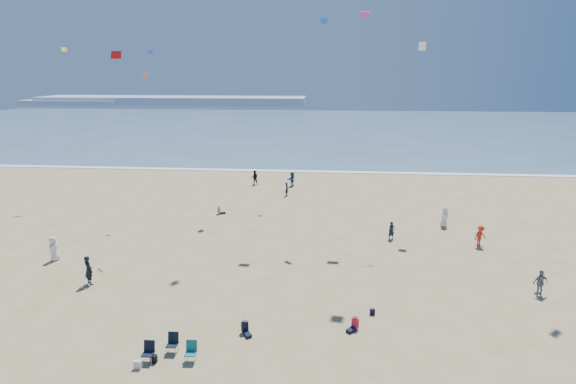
{
  "coord_description": "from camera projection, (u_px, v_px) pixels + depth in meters",
  "views": [
    {
      "loc": [
        3.99,
        -15.22,
        13.32
      ],
      "look_at": [
        2.0,
        8.0,
        7.05
      ],
      "focal_mm": 28.0,
      "sensor_mm": 36.0,
      "label": 1
    }
  ],
  "objects": [
    {
      "name": "standing_flyers",
      "position": [
        348.0,
        233.0,
        35.81
      ],
      "size": [
        36.64,
        41.38,
        1.95
      ],
      "color": "black",
      "rests_on": "ground"
    },
    {
      "name": "white_tote",
      "position": [
        138.0,
        364.0,
        20.78
      ],
      "size": [
        0.35,
        0.2,
        0.4
      ],
      "primitive_type": "cube",
      "color": "silver",
      "rests_on": "ground"
    },
    {
      "name": "surf_line",
      "position": [
        296.0,
        171.0,
        61.72
      ],
      "size": [
        220.0,
        1.2,
        0.08
      ],
      "primitive_type": "cube",
      "color": "white",
      "rests_on": "ground"
    },
    {
      "name": "headland_near",
      "position": [
        74.0,
        102.0,
        185.15
      ],
      "size": [
        40.0,
        14.0,
        2.0
      ],
      "primitive_type": "cube",
      "color": "#7A8EA8",
      "rests_on": "ground"
    },
    {
      "name": "seated_group",
      "position": [
        268.0,
        320.0,
        24.06
      ],
      "size": [
        12.88,
        33.18,
        0.84
      ],
      "color": "silver",
      "rests_on": "ground"
    },
    {
      "name": "ocean",
      "position": [
        310.0,
        128.0,
        109.83
      ],
      "size": [
        220.0,
        100.0,
        0.06
      ],
      "primitive_type": "cube",
      "color": "#476B84",
      "rests_on": "ground"
    },
    {
      "name": "kites_aloft",
      "position": [
        423.0,
        33.0,
        26.04
      ],
      "size": [
        44.23,
        39.79,
        28.11
      ],
      "color": "blue",
      "rests_on": "ground"
    },
    {
      "name": "navy_bag",
      "position": [
        372.0,
        312.0,
        25.39
      ],
      "size": [
        0.28,
        0.18,
        0.34
      ],
      "primitive_type": "cube",
      "color": "black",
      "rests_on": "ground"
    },
    {
      "name": "black_backpack",
      "position": [
        154.0,
        359.0,
        21.2
      ],
      "size": [
        0.3,
        0.22,
        0.38
      ],
      "primitive_type": "cube",
      "color": "black",
      "rests_on": "ground"
    },
    {
      "name": "headland_far",
      "position": [
        173.0,
        101.0,
        186.52
      ],
      "size": [
        110.0,
        20.0,
        3.2
      ],
      "primitive_type": "cube",
      "color": "#7A8EA8",
      "rests_on": "ground"
    },
    {
      "name": "chair_cluster",
      "position": [
        170.0,
        350.0,
        21.38
      ],
      "size": [
        2.61,
        1.4,
        1.0
      ],
      "color": "black",
      "rests_on": "ground"
    }
  ]
}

